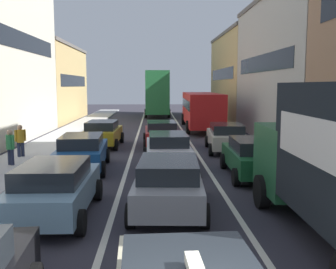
% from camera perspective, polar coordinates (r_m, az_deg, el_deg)
% --- Properties ---
extents(sidewalk_left, '(2.60, 64.00, 0.14)m').
position_cam_1_polar(sidewalk_left, '(24.20, -16.81, -1.30)').
color(sidewalk_left, '#B9B9B9').
rests_on(sidewalk_left, ground).
extents(lane_stripe_left, '(0.16, 60.00, 0.01)m').
position_cam_1_polar(lane_stripe_left, '(23.45, -4.89, -1.44)').
color(lane_stripe_left, silver).
rests_on(lane_stripe_left, ground).
extents(lane_stripe_right, '(0.16, 60.00, 0.01)m').
position_cam_1_polar(lane_stripe_right, '(23.53, 3.41, -1.40)').
color(lane_stripe_right, silver).
rests_on(lane_stripe_right, ground).
extents(building_row_right, '(7.20, 43.90, 12.34)m').
position_cam_1_polar(building_row_right, '(25.71, 22.26, 10.39)').
color(building_row_right, tan).
rests_on(building_row_right, ground).
extents(sedan_centre_lane_second, '(2.26, 4.39, 1.49)m').
position_cam_1_polar(sedan_centre_lane_second, '(11.02, 0.08, -7.08)').
color(sedan_centre_lane_second, gray).
rests_on(sedan_centre_lane_second, ground).
extents(wagon_left_lane_second, '(2.06, 4.30, 1.49)m').
position_cam_1_polar(wagon_left_lane_second, '(10.94, -16.22, -7.49)').
color(wagon_left_lane_second, '#759EB7').
rests_on(wagon_left_lane_second, ground).
extents(hatchback_centre_lane_third, '(2.12, 4.33, 1.49)m').
position_cam_1_polar(hatchback_centre_lane_third, '(16.75, -0.03, -2.14)').
color(hatchback_centre_lane_third, silver).
rests_on(hatchback_centre_lane_third, ground).
extents(sedan_left_lane_third, '(2.25, 4.39, 1.49)m').
position_cam_1_polar(sedan_left_lane_third, '(16.58, -12.42, -2.41)').
color(sedan_left_lane_third, '#194C8C').
rests_on(sedan_left_lane_third, ground).
extents(coupe_centre_lane_fourth, '(2.15, 4.34, 1.49)m').
position_cam_1_polar(coupe_centre_lane_fourth, '(22.29, -0.99, 0.19)').
color(coupe_centre_lane_fourth, '#A51E1E').
rests_on(coupe_centre_lane_fourth, ground).
extents(sedan_left_lane_fourth, '(2.18, 4.36, 1.49)m').
position_cam_1_polar(sedan_left_lane_fourth, '(22.79, -9.54, 0.24)').
color(sedan_left_lane_fourth, '#B29319').
rests_on(sedan_left_lane_fourth, ground).
extents(sedan_right_lane_behind_truck, '(2.16, 4.35, 1.49)m').
position_cam_1_polar(sedan_right_lane_behind_truck, '(15.39, 12.39, -3.15)').
color(sedan_right_lane_behind_truck, '#19592D').
rests_on(sedan_right_lane_behind_truck, ground).
extents(wagon_right_lane_far, '(2.30, 4.41, 1.49)m').
position_cam_1_polar(wagon_right_lane_far, '(21.04, 8.53, -0.31)').
color(wagon_right_lane_far, beige).
rests_on(wagon_right_lane_far, ground).
extents(bus_mid_queue_primary, '(3.02, 10.56, 2.90)m').
position_cam_1_polar(bus_mid_queue_primary, '(31.31, 4.90, 3.95)').
color(bus_mid_queue_primary, '#B21919').
rests_on(bus_mid_queue_primary, ground).
extents(bus_far_queue_secondary, '(2.83, 10.51, 5.06)m').
position_cam_1_polar(bus_far_queue_secondary, '(45.30, -1.59, 6.32)').
color(bus_far_queue_secondary, '#1E6033').
rests_on(bus_far_queue_secondary, ground).
extents(pedestrian_near_kerb, '(0.45, 0.37, 1.66)m').
position_cam_1_polar(pedestrian_near_kerb, '(19.83, -20.78, -0.72)').
color(pedestrian_near_kerb, '#262D47').
rests_on(pedestrian_near_kerb, ground).
extents(pedestrian_far_sidewalk, '(0.45, 0.36, 1.66)m').
position_cam_1_polar(pedestrian_far_sidewalk, '(17.87, -22.07, -1.60)').
color(pedestrian_far_sidewalk, '#262D47').
rests_on(pedestrian_far_sidewalk, ground).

